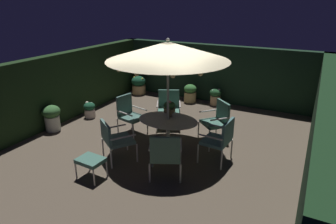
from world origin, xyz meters
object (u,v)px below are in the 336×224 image
ottoman_footrest (91,161)px  potted_plant_back_left (90,109)px  potted_plant_left_near (52,117)px  patio_dining_table (168,126)px  centerpiece_planter (169,107)px  potted_plant_right_near (190,93)px  patio_chair_northeast (129,113)px  patio_chair_southeast (165,153)px  patio_umbrella (168,51)px  patio_chair_south (220,138)px  patio_chair_southwest (217,118)px  patio_chair_east (114,138)px  potted_plant_right_far (139,85)px  potted_plant_front_corner (215,96)px  patio_chair_north (169,106)px

ottoman_footrest → potted_plant_back_left: 3.40m
potted_plant_left_near → patio_dining_table: bearing=10.1°
centerpiece_planter → potted_plant_right_near: (-0.82, 3.19, -0.63)m
patio_chair_northeast → potted_plant_left_near: patio_chair_northeast is taller
patio_chair_southeast → patio_umbrella: bearing=115.3°
centerpiece_planter → patio_chair_northeast: (-1.26, 0.10, -0.39)m
patio_dining_table → patio_chair_northeast: 1.35m
patio_chair_south → potted_plant_right_near: (-2.21, 3.47, -0.26)m
potted_plant_right_near → patio_chair_southwest: bearing=-53.3°
patio_chair_southwest → patio_chair_southeast: bearing=-98.6°
patio_dining_table → patio_chair_east: 1.33m
patio_umbrella → patio_chair_southwest: 2.22m
patio_dining_table → potted_plant_right_far: bearing=131.7°
patio_chair_south → potted_plant_right_far: size_ratio=1.47×
patio_dining_table → patio_chair_east: (-0.76, -1.10, -0.00)m
patio_chair_southeast → potted_plant_front_corner: 4.74m
patio_chair_southeast → ottoman_footrest: size_ratio=1.84×
potted_plant_right_near → potted_plant_left_near: size_ratio=0.88×
potted_plant_right_far → patio_chair_northeast: bearing=-61.3°
potted_plant_left_near → potted_plant_back_left: 1.24m
potted_plant_right_far → potted_plant_front_corner: 3.01m
patio_dining_table → patio_chair_southwest: (0.90, 0.99, 0.01)m
patio_chair_southeast → potted_plant_front_corner: bearing=96.8°
patio_dining_table → centerpiece_planter: 0.46m
potted_plant_front_corner → patio_chair_east: bearing=-99.5°
patio_chair_southeast → potted_plant_back_left: patio_chair_southeast is taller
patio_chair_southwest → potted_plant_front_corner: bearing=109.6°
centerpiece_planter → potted_plant_right_near: centerpiece_planter is taller
patio_chair_north → patio_chair_southwest: 1.52m
patio_chair_north → potted_plant_back_left: patio_chair_north is taller
patio_chair_north → potted_plant_left_near: (-2.67, -1.78, -0.17)m
potted_plant_right_far → potted_plant_front_corner: potted_plant_right_far is taller
ottoman_footrest → potted_plant_front_corner: bearing=81.9°
patio_chair_east → patio_chair_northeast: bearing=112.0°
patio_dining_table → centerpiece_planter: centerpiece_planter is taller
patio_chair_north → patio_chair_southeast: bearing=-64.1°
patio_chair_east → potted_plant_back_left: 2.86m
patio_dining_table → patio_chair_east: patio_chair_east is taller
patio_dining_table → patio_chair_north: bearing=116.5°
patio_chair_east → patio_chair_southeast: size_ratio=0.95×
patio_chair_south → patio_chair_southeast: bearing=-124.3°
patio_umbrella → potted_plant_right_far: bearing=131.7°
patio_umbrella → centerpiece_planter: 1.39m
patio_chair_north → potted_plant_back_left: 2.51m
patio_chair_north → patio_chair_southwest: (1.50, -0.21, -0.01)m
patio_chair_north → potted_plant_right_far: bearing=138.0°
patio_umbrella → potted_plant_left_near: size_ratio=3.81×
patio_chair_northeast → patio_chair_southwest: bearing=17.6°
patio_umbrella → potted_plant_back_left: bearing=168.3°
patio_chair_southeast → potted_plant_back_left: (-3.59, 1.84, -0.30)m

